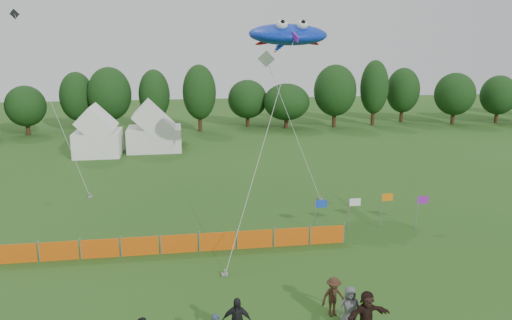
{
  "coord_description": "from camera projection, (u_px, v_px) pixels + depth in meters",
  "views": [
    {
      "loc": [
        -3.65,
        -17.17,
        10.77
      ],
      "look_at": [
        0.0,
        6.0,
        5.2
      ],
      "focal_mm": 35.0,
      "sensor_mm": 36.0,
      "label": 1
    }
  ],
  "objects": [
    {
      "name": "spectator_f",
      "position": [
        367.0,
        315.0,
        18.41
      ],
      "size": [
        1.81,
        0.86,
        1.88
      ],
      "primitive_type": "imported",
      "rotation": [
        0.0,
        0.0,
        0.18
      ],
      "color": "black",
      "rests_on": "ground"
    },
    {
      "name": "tent_right",
      "position": [
        154.0,
        131.0,
        50.49
      ],
      "size": [
        5.43,
        4.34,
        3.83
      ],
      "color": "white",
      "rests_on": "ground"
    },
    {
      "name": "barrier_fence",
      "position": [
        179.0,
        244.0,
        26.01
      ],
      "size": [
        17.9,
        0.06,
        1.0
      ],
      "color": "#D2530B",
      "rests_on": "ground"
    },
    {
      "name": "treeline",
      "position": [
        220.0,
        96.0,
        62.0
      ],
      "size": [
        104.57,
        8.78,
        8.36
      ],
      "color": "#382314",
      "rests_on": "ground"
    },
    {
      "name": "flag_row",
      "position": [
        369.0,
        207.0,
        29.15
      ],
      "size": [
        6.73,
        0.59,
        2.09
      ],
      "color": "gray",
      "rests_on": "ground"
    },
    {
      "name": "spectator_e",
      "position": [
        350.0,
        309.0,
        18.93
      ],
      "size": [
        0.93,
        0.65,
        1.79
      ],
      "primitive_type": "imported",
      "rotation": [
        0.0,
        0.0,
        -0.09
      ],
      "color": "#4F4F54",
      "rests_on": "ground"
    },
    {
      "name": "stingray_kite",
      "position": [
        287.0,
        35.0,
        34.8
      ],
      "size": [
        8.9,
        20.63,
        12.27
      ],
      "color": "#0F34D8",
      "rests_on": "ground"
    },
    {
      "name": "spectator_c",
      "position": [
        333.0,
        297.0,
        19.97
      ],
      "size": [
        1.17,
        0.83,
        1.65
      ],
      "primitive_type": "imported",
      "rotation": [
        0.0,
        0.0,
        0.23
      ],
      "color": "#392316",
      "rests_on": "ground"
    },
    {
      "name": "small_kite_white",
      "position": [
        279.0,
        92.0,
        37.9
      ],
      "size": [
        3.49,
        7.27,
        10.14
      ],
      "color": "white",
      "rests_on": "ground"
    },
    {
      "name": "tent_left",
      "position": [
        98.0,
        135.0,
        48.26
      ],
      "size": [
        4.41,
        4.41,
        3.89
      ],
      "color": "white",
      "rests_on": "ground"
    },
    {
      "name": "small_kite_dark",
      "position": [
        45.0,
        87.0,
        38.15
      ],
      "size": [
        7.0,
        9.57,
        13.39
      ],
      "color": "black",
      "rests_on": "ground"
    }
  ]
}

